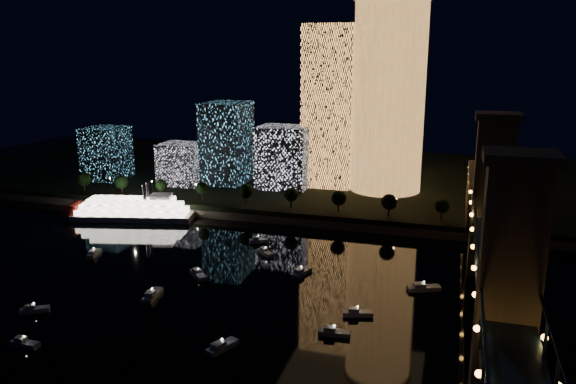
% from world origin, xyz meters
% --- Properties ---
extents(ground, '(520.00, 520.00, 0.00)m').
position_xyz_m(ground, '(0.00, 0.00, 0.00)').
color(ground, black).
rests_on(ground, ground).
extents(far_bank, '(420.00, 160.00, 5.00)m').
position_xyz_m(far_bank, '(0.00, 160.00, 2.50)').
color(far_bank, black).
rests_on(far_bank, ground).
extents(seawall, '(420.00, 6.00, 3.00)m').
position_xyz_m(seawall, '(0.00, 82.00, 1.50)').
color(seawall, '#6B5E4C').
rests_on(seawall, ground).
extents(tower_cylindrical, '(34.00, 34.00, 86.20)m').
position_xyz_m(tower_cylindrical, '(22.92, 131.01, 48.23)').
color(tower_cylindrical, '#FFA551').
rests_on(tower_cylindrical, far_bank).
extents(tower_rectangular, '(23.53, 23.53, 74.87)m').
position_xyz_m(tower_rectangular, '(-4.43, 134.96, 42.43)').
color(tower_rectangular, '#FFA551').
rests_on(tower_rectangular, far_bank).
extents(midrise_blocks, '(112.41, 33.88, 39.05)m').
position_xyz_m(midrise_blocks, '(-60.69, 121.11, 20.49)').
color(midrise_blocks, silver).
rests_on(midrise_blocks, far_bank).
extents(truss_bridge, '(13.00, 266.00, 50.00)m').
position_xyz_m(truss_bridge, '(65.00, 3.72, 16.25)').
color(truss_bridge, '#172E4C').
rests_on(truss_bridge, ground).
extents(riverboat, '(53.86, 22.80, 15.93)m').
position_xyz_m(riverboat, '(-74.70, 67.79, 4.09)').
color(riverboat, silver).
rests_on(riverboat, ground).
extents(motorboats, '(116.61, 89.76, 2.78)m').
position_xyz_m(motorboats, '(-4.81, 12.71, 0.81)').
color(motorboats, silver).
rests_on(motorboats, ground).
extents(esplanade_trees, '(166.19, 6.71, 8.85)m').
position_xyz_m(esplanade_trees, '(-32.41, 88.00, 10.47)').
color(esplanade_trees, black).
rests_on(esplanade_trees, far_bank).
extents(street_lamps, '(132.70, 0.70, 5.65)m').
position_xyz_m(street_lamps, '(-34.00, 94.00, 9.02)').
color(street_lamps, black).
rests_on(street_lamps, far_bank).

